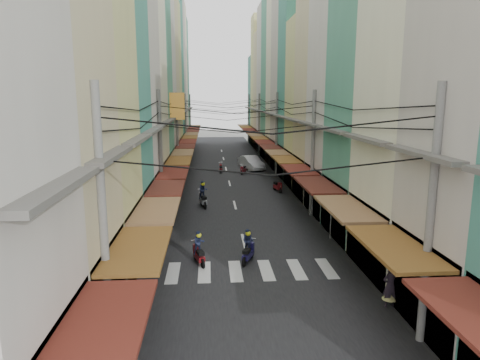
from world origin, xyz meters
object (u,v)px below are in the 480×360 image
white_car (251,169)px  traffic_sign (331,207)px  bicycle (349,216)px  market_umbrella (430,233)px

white_car → traffic_sign: size_ratio=1.96×
bicycle → white_car: bearing=36.5°
traffic_sign → bicycle: bearing=60.2°
white_car → bicycle: size_ratio=3.55×
market_umbrella → traffic_sign: bearing=111.0°
bicycle → traffic_sign: size_ratio=0.55×
bicycle → market_umbrella: (-0.25, -10.60, 2.30)m
white_car → bicycle: white_car is taller
bicycle → traffic_sign: (-2.58, -4.51, 1.87)m
bicycle → market_umbrella: market_umbrella is taller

